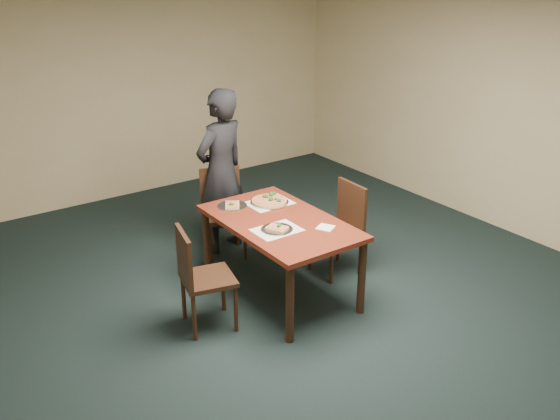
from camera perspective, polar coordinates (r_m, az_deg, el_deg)
ground at (r=5.44m, az=4.23°, el=-10.83°), size 8.00×8.00×0.00m
room_shell at (r=4.71m, az=4.84°, el=7.08°), size 8.00×8.00×8.00m
dining_table at (r=5.65m, az=0.00°, el=-1.80°), size 0.90×1.50×0.75m
chair_far at (r=6.55m, az=-5.28°, el=0.30°), size 0.54×0.54×0.91m
chair_left at (r=5.25m, az=-7.45°, el=-5.78°), size 0.51×0.51×0.91m
chair_right at (r=6.17m, az=5.70°, el=-1.17°), size 0.44×0.44×0.91m
diner at (r=6.51m, az=-5.41°, el=3.51°), size 0.72×0.57×1.74m
placemat_main at (r=5.99m, az=-0.98°, el=0.65°), size 0.42×0.32×0.00m
placemat_near at (r=5.42m, az=-0.28°, el=-1.84°), size 0.40×0.30×0.00m
pizza_pan at (r=5.99m, az=-0.96°, el=0.87°), size 0.37×0.37×0.07m
slice_plate_near at (r=5.41m, az=-0.27°, el=-1.71°), size 0.28×0.28×0.06m
slice_plate_far at (r=5.93m, az=-4.38°, el=0.44°), size 0.28×0.28×0.06m
napkin at (r=5.47m, az=4.18°, el=-1.61°), size 0.19×0.19×0.01m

